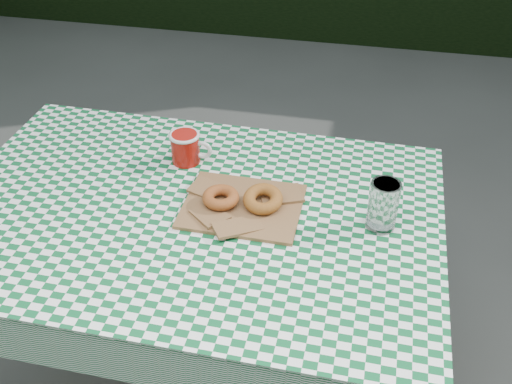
# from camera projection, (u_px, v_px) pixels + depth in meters

# --- Properties ---
(ground) EXTENTS (60.00, 60.00, 0.00)m
(ground) POSITION_uv_depth(u_px,v_px,m) (176.00, 359.00, 2.07)
(ground) COLOR #494945
(ground) RESTS_ON ground
(table) EXTENTS (1.28, 0.87, 0.75)m
(table) POSITION_uv_depth(u_px,v_px,m) (199.00, 308.00, 1.77)
(table) COLOR brown
(table) RESTS_ON ground
(tablecloth) EXTENTS (1.30, 0.89, 0.01)m
(tablecloth) POSITION_uv_depth(u_px,v_px,m) (191.00, 210.00, 1.54)
(tablecloth) COLOR #0D5329
(tablecloth) RESTS_ON table
(paper_bag) EXTENTS (0.31, 0.25, 0.02)m
(paper_bag) POSITION_uv_depth(u_px,v_px,m) (243.00, 205.00, 1.54)
(paper_bag) COLOR brown
(paper_bag) RESTS_ON tablecloth
(bagel_front) EXTENTS (0.12, 0.12, 0.03)m
(bagel_front) POSITION_uv_depth(u_px,v_px,m) (221.00, 197.00, 1.52)
(bagel_front) COLOR #984F1F
(bagel_front) RESTS_ON paper_bag
(bagel_back) EXTENTS (0.11, 0.11, 0.03)m
(bagel_back) POSITION_uv_depth(u_px,v_px,m) (263.00, 199.00, 1.52)
(bagel_back) COLOR #93591E
(bagel_back) RESTS_ON paper_bag
(coffee_mug) EXTENTS (0.16, 0.16, 0.09)m
(coffee_mug) POSITION_uv_depth(u_px,v_px,m) (185.00, 148.00, 1.68)
(coffee_mug) COLOR maroon
(coffee_mug) RESTS_ON tablecloth
(drinking_glass) EXTENTS (0.10, 0.10, 0.13)m
(drinking_glass) POSITION_uv_depth(u_px,v_px,m) (383.00, 205.00, 1.44)
(drinking_glass) COLOR silver
(drinking_glass) RESTS_ON tablecloth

